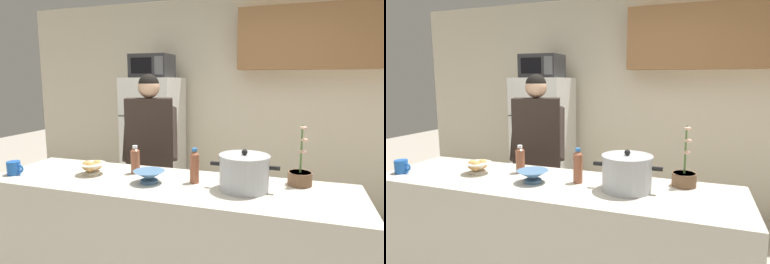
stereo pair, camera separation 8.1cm
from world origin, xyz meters
TOP-DOWN VIEW (x-y plane):
  - back_wall_unit at (0.26, 2.25)m, footprint 6.00×0.48m
  - kitchen_island at (0.00, 0.00)m, footprint 2.42×0.68m
  - refrigerator at (-0.94, 1.85)m, footprint 0.64×0.68m
  - microwave at (-0.94, 1.83)m, footprint 0.48×0.37m
  - person_near_pot at (-0.46, 0.74)m, footprint 0.60×0.55m
  - cooking_pot at (0.51, 0.02)m, footprint 0.42×0.31m
  - coffee_mug at (-1.08, -0.17)m, footprint 0.13×0.09m
  - bread_bowl at (-0.56, 0.01)m, footprint 0.19×0.19m
  - empty_bowl at (-0.10, -0.04)m, footprint 0.21×0.21m
  - bottle_near_edge at (-0.29, 0.13)m, footprint 0.06×0.06m
  - bottle_mid_counter at (0.18, 0.05)m, footprint 0.06×0.06m
  - potted_orchid at (0.83, 0.22)m, footprint 0.15×0.15m

SIDE VIEW (x-z plane):
  - kitchen_island at x=0.00m, z-range 0.00..0.92m
  - refrigerator at x=-0.94m, z-range 0.00..1.61m
  - empty_bowl at x=-0.10m, z-range 0.93..1.01m
  - coffee_mug at x=-1.08m, z-range 0.92..1.02m
  - bread_bowl at x=-0.56m, z-range 0.92..1.02m
  - potted_orchid at x=0.83m, z-range 0.79..1.17m
  - person_near_pot at x=-0.46m, z-range 0.20..1.83m
  - bottle_near_edge at x=-0.29m, z-range 0.92..1.12m
  - cooking_pot at x=0.51m, z-range 0.90..1.15m
  - bottle_mid_counter at x=0.18m, z-range 0.92..1.15m
  - back_wall_unit at x=0.26m, z-range 0.16..2.76m
  - microwave at x=-0.94m, z-range 1.61..1.89m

